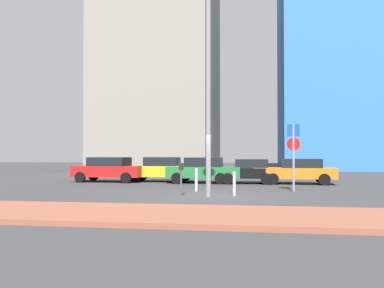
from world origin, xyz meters
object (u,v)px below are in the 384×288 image
(parked_car_yellow, at_px, (161,169))
(parked_car_black, at_px, (247,171))
(street_lamp, at_px, (208,76))
(traffic_bollard_near, at_px, (234,184))
(parking_sign_post, at_px, (293,149))
(parked_car_red, at_px, (109,169))
(parking_meter, at_px, (181,174))
(traffic_bollard_mid, at_px, (196,180))
(parked_car_green, at_px, (204,170))
(parked_car_orange, at_px, (296,171))

(parked_car_yellow, distance_m, parked_car_black, 5.35)
(street_lamp, height_order, traffic_bollard_near, street_lamp)
(parked_car_yellow, relative_size, parking_sign_post, 1.35)
(parked_car_red, xyz_separation_m, parking_meter, (5.87, -7.60, 0.08))
(traffic_bollard_near, distance_m, traffic_bollard_mid, 2.63)
(parking_sign_post, xyz_separation_m, parking_meter, (-4.74, -2.55, -1.07))
(parking_sign_post, bearing_deg, parked_car_black, 113.44)
(parked_car_yellow, distance_m, street_lamp, 10.13)
(parked_car_red, bearing_deg, parked_car_green, -1.06)
(parking_meter, relative_size, traffic_bollard_near, 1.35)
(parked_car_red, bearing_deg, parked_car_orange, -0.30)
(parked_car_black, distance_m, traffic_bollard_mid, 5.93)
(parking_sign_post, distance_m, parking_meter, 5.49)
(parking_meter, relative_size, street_lamp, 0.16)
(parking_sign_post, bearing_deg, traffic_bollard_near, -138.04)
(parked_car_yellow, relative_size, parked_car_black, 0.96)
(parked_car_black, bearing_deg, parked_car_yellow, 173.01)
(traffic_bollard_mid, bearing_deg, parking_sign_post, 5.55)
(parked_car_red, relative_size, street_lamp, 0.51)
(traffic_bollard_mid, bearing_deg, parked_car_green, 93.51)
(parked_car_orange, height_order, traffic_bollard_mid, parked_car_orange)
(parked_car_orange, distance_m, parking_sign_post, 5.16)
(parking_meter, bearing_deg, street_lamp, -5.38)
(parked_car_yellow, bearing_deg, parked_car_orange, -5.16)
(parked_car_black, height_order, parking_meter, parked_car_black)
(parked_car_black, bearing_deg, traffic_bollard_mid, -111.98)
(parked_car_green, xyz_separation_m, parked_car_black, (2.55, 0.13, -0.06))
(parked_car_yellow, height_order, street_lamp, street_lamp)
(parked_car_black, relative_size, traffic_bollard_mid, 4.17)
(parked_car_red, xyz_separation_m, traffic_bollard_near, (8.04, -7.35, -0.30))
(parked_car_black, height_order, parking_sign_post, parking_sign_post)
(parking_meter, bearing_deg, parked_car_orange, 54.89)
(street_lamp, bearing_deg, parked_car_yellow, 115.02)
(parked_car_yellow, relative_size, traffic_bollard_mid, 4.00)
(parking_sign_post, relative_size, traffic_bollard_mid, 2.96)
(parked_car_yellow, distance_m, traffic_bollard_near, 9.42)
(parked_car_green, bearing_deg, parking_sign_post, -46.15)
(parked_car_orange, distance_m, street_lamp, 9.65)
(parked_car_green, relative_size, street_lamp, 0.50)
(parked_car_green, height_order, parking_sign_post, parking_sign_post)
(parked_car_red, xyz_separation_m, traffic_bollard_mid, (6.19, -5.47, -0.27))
(traffic_bollard_near, relative_size, traffic_bollard_mid, 0.95)
(parked_car_orange, distance_m, traffic_bollard_mid, 7.35)
(parked_car_green, relative_size, parked_car_black, 0.99)
(parking_sign_post, bearing_deg, parked_car_orange, 83.58)
(parked_car_yellow, bearing_deg, parking_sign_post, -37.29)
(parked_car_red, distance_m, parked_car_yellow, 3.18)
(parked_car_orange, xyz_separation_m, parking_meter, (-5.30, -7.54, 0.13))
(parked_car_red, bearing_deg, parking_meter, -52.32)
(parked_car_orange, distance_m, traffic_bollard_near, 7.94)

